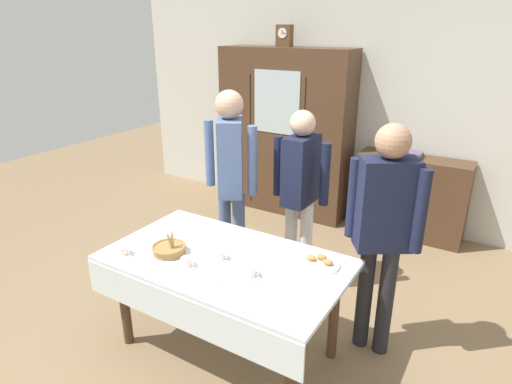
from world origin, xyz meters
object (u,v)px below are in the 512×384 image
at_px(pastry_plate, 319,263).
at_px(person_behind_table_right, 300,183).
at_px(person_by_cabinet, 231,170).
at_px(person_beside_shelf, 384,221).
at_px(mantel_clock, 284,36).
at_px(dining_table, 223,274).
at_px(spoon_center, 265,244).
at_px(tea_cup_mid_left, 124,251).
at_px(tea_cup_mid_right, 251,272).
at_px(spoon_back_edge, 218,281).
at_px(bread_basket, 169,249).
at_px(wall_cabinet, 285,133).
at_px(tea_cup_near_right, 220,256).
at_px(bookshelf_low, 410,197).
at_px(spoon_front_edge, 293,294).
at_px(book_stack, 416,155).
at_px(tea_cup_center, 187,263).

xyz_separation_m(pastry_plate, person_behind_table_right, (-0.55, 0.83, 0.20)).
height_order(person_by_cabinet, person_beside_shelf, person_by_cabinet).
bearing_deg(mantel_clock, dining_table, -70.11).
bearing_deg(spoon_center, tea_cup_mid_left, -139.69).
relative_size(tea_cup_mid_right, spoon_back_edge, 1.09).
xyz_separation_m(tea_cup_mid_right, bread_basket, (-0.64, -0.04, 0.01)).
height_order(tea_cup_mid_right, person_by_cabinet, person_by_cabinet).
xyz_separation_m(dining_table, person_beside_shelf, (0.89, 0.60, 0.38)).
distance_m(wall_cabinet, tea_cup_mid_left, 2.90).
distance_m(bread_basket, person_beside_shelf, 1.47).
bearing_deg(person_beside_shelf, tea_cup_mid_right, -132.88).
height_order(dining_table, person_behind_table_right, person_behind_table_right).
relative_size(dining_table, tea_cup_near_right, 12.61).
bearing_deg(pastry_plate, dining_table, -153.06).
height_order(bookshelf_low, bread_basket, bread_basket).
height_order(mantel_clock, person_behind_table_right, mantel_clock).
bearing_deg(spoon_front_edge, tea_cup_mid_left, -171.31).
height_order(bread_basket, pastry_plate, bread_basket).
distance_m(mantel_clock, pastry_plate, 3.06).
bearing_deg(dining_table, pastry_plate, 26.94).
xyz_separation_m(bookshelf_low, tea_cup_mid_left, (-1.28, -2.93, 0.33)).
bearing_deg(tea_cup_near_right, bookshelf_low, 75.56).
relative_size(book_stack, spoon_center, 1.57).
distance_m(wall_cabinet, bookshelf_low, 1.65).
distance_m(tea_cup_center, person_beside_shelf, 1.33).
xyz_separation_m(tea_cup_near_right, pastry_plate, (0.60, 0.29, -0.02)).
xyz_separation_m(book_stack, spoon_front_edge, (-0.07, -2.74, -0.18)).
height_order(mantel_clock, tea_cup_near_right, mantel_clock).
relative_size(spoon_back_edge, person_by_cabinet, 0.07).
distance_m(dining_table, spoon_center, 0.39).
bearing_deg(pastry_plate, book_stack, 87.99).
distance_m(mantel_clock, bread_basket, 3.06).
distance_m(dining_table, tea_cup_center, 0.27).
xyz_separation_m(dining_table, tea_cup_near_right, (-0.02, 0.01, 0.14)).
relative_size(pastry_plate, spoon_back_edge, 2.35).
bearing_deg(spoon_back_edge, spoon_front_edge, 14.68).
height_order(bread_basket, spoon_back_edge, bread_basket).
xyz_separation_m(dining_table, person_behind_table_right, (0.03, 1.12, 0.32)).
bearing_deg(wall_cabinet, person_beside_shelf, -48.00).
height_order(tea_cup_center, spoon_front_edge, tea_cup_center).
relative_size(spoon_front_edge, person_behind_table_right, 0.07).
distance_m(dining_table, bookshelf_low, 2.73).
bearing_deg(wall_cabinet, tea_cup_near_right, -71.23).
distance_m(bookshelf_low, person_by_cabinet, 2.23).
bearing_deg(person_by_cabinet, pastry_plate, -26.85).
bearing_deg(bookshelf_low, pastry_plate, -92.01).
relative_size(spoon_center, person_beside_shelf, 0.07).
height_order(book_stack, bread_basket, book_stack).
height_order(tea_cup_mid_left, person_behind_table_right, person_behind_table_right).
bearing_deg(tea_cup_mid_left, mantel_clock, 96.18).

